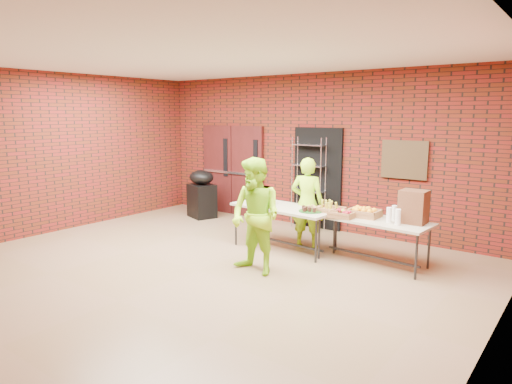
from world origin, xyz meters
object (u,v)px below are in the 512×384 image
(table_right, at_px, (373,223))
(covered_grill, at_px, (202,194))
(table_left, at_px, (284,210))
(coffee_dispenser, at_px, (414,207))
(volunteer_man, at_px, (256,216))
(volunteer_woman, at_px, (307,203))
(wire_rack, at_px, (308,183))

(table_right, distance_m, covered_grill, 4.58)
(table_left, xyz_separation_m, table_right, (1.58, 0.19, -0.03))
(covered_grill, bearing_deg, coffee_dispenser, 12.17)
(coffee_dispenser, relative_size, volunteer_man, 0.29)
(coffee_dispenser, height_order, volunteer_woman, volunteer_woman)
(covered_grill, xyz_separation_m, volunteer_woman, (3.19, -0.63, 0.26))
(wire_rack, relative_size, table_left, 0.98)
(coffee_dispenser, bearing_deg, table_right, -169.92)
(covered_grill, height_order, volunteer_woman, volunteer_woman)
(covered_grill, distance_m, volunteer_woman, 3.26)
(table_left, height_order, coffee_dispenser, coffee_dispenser)
(coffee_dispenser, distance_m, covered_grill, 5.16)
(table_right, relative_size, volunteer_woman, 1.14)
(table_right, height_order, coffee_dispenser, coffee_dispenser)
(volunteer_woman, xyz_separation_m, volunteer_man, (0.08, -1.62, 0.06))
(volunteer_woman, height_order, volunteer_man, volunteer_man)
(volunteer_woman, bearing_deg, wire_rack, -75.15)
(coffee_dispenser, bearing_deg, table_left, -172.33)
(table_left, xyz_separation_m, coffee_dispenser, (2.16, 0.29, 0.28))
(table_right, xyz_separation_m, volunteer_woman, (-1.31, 0.16, 0.14))
(table_right, height_order, covered_grill, covered_grill)
(wire_rack, bearing_deg, coffee_dispenser, -24.68)
(table_left, bearing_deg, volunteer_man, -70.53)
(volunteer_woman, bearing_deg, coffee_dispenser, 163.17)
(table_left, height_order, volunteer_man, volunteer_man)
(table_left, bearing_deg, covered_grill, 165.78)
(covered_grill, height_order, volunteer_man, volunteer_man)
(table_left, xyz_separation_m, volunteer_woman, (0.26, 0.35, 0.10))
(wire_rack, height_order, table_right, wire_rack)
(coffee_dispenser, xyz_separation_m, volunteer_woman, (-1.90, 0.06, -0.18))
(wire_rack, height_order, coffee_dispenser, wire_rack)
(wire_rack, distance_m, volunteer_man, 2.96)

